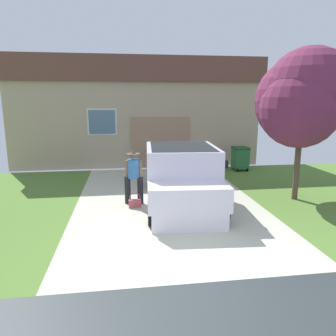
{
  "coord_description": "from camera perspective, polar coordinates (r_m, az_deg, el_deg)",
  "views": [
    {
      "loc": [
        -1.2,
        -4.55,
        2.91
      ],
      "look_at": [
        0.03,
        4.24,
        1.03
      ],
      "focal_mm": 33.87,
      "sensor_mm": 36.0,
      "label": 1
    }
  ],
  "objects": [
    {
      "name": "pickup_truck",
      "position": [
        9.14,
        2.25,
        -1.59
      ],
      "size": [
        2.28,
        5.55,
        1.69
      ],
      "rotation": [
        0.0,
        0.0,
        3.07
      ],
      "color": "silver",
      "rests_on": "ground"
    },
    {
      "name": "front_yard_tree",
      "position": [
        10.12,
        23.09,
        11.25
      ],
      "size": [
        2.73,
        2.82,
        4.43
      ],
      "color": "brown",
      "rests_on": "ground"
    },
    {
      "name": "house_with_garage",
      "position": [
        17.0,
        -5.95,
        10.29
      ],
      "size": [
        11.34,
        6.66,
        4.79
      ],
      "color": "tan",
      "rests_on": "ground"
    },
    {
      "name": "wheeled_trash_bin",
      "position": [
        13.86,
        12.87,
        1.85
      ],
      "size": [
        0.6,
        0.72,
        1.0
      ],
      "color": "#286B38",
      "rests_on": "ground"
    },
    {
      "name": "person_with_hat",
      "position": [
        9.06,
        -6.2,
        -1.3
      ],
      "size": [
        0.53,
        0.39,
        1.56
      ],
      "rotation": [
        0.0,
        0.0,
        -0.21
      ],
      "color": "black",
      "rests_on": "ground"
    },
    {
      "name": "handbag",
      "position": [
        8.94,
        -5.97,
        -6.23
      ],
      "size": [
        0.35,
        0.16,
        0.42
      ],
      "color": "#B24C56",
      "rests_on": "ground"
    }
  ]
}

